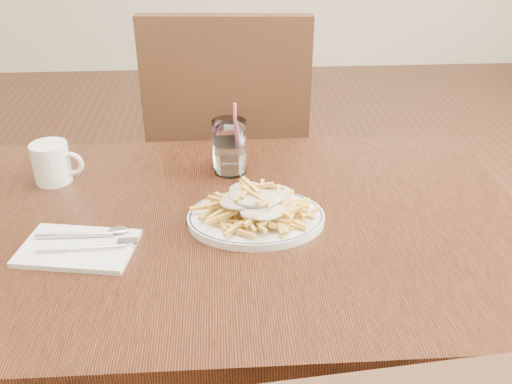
{
  "coord_description": "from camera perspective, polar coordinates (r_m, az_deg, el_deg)",
  "views": [
    {
      "loc": [
        -0.03,
        -0.99,
        1.37
      ],
      "look_at": [
        0.04,
        -0.01,
        0.82
      ],
      "focal_mm": 40.0,
      "sensor_mm": 36.0,
      "label": 1
    }
  ],
  "objects": [
    {
      "name": "loaded_fries",
      "position": [
        1.13,
        0.0,
        -0.82
      ],
      "size": [
        0.24,
        0.2,
        0.06
      ],
      "color": "gold",
      "rests_on": "fries_plate"
    },
    {
      "name": "water_glass",
      "position": [
        1.33,
        -2.67,
        4.23
      ],
      "size": [
        0.08,
        0.08,
        0.17
      ],
      "color": "white",
      "rests_on": "table"
    },
    {
      "name": "fries_plate",
      "position": [
        1.15,
        0.0,
        -2.62
      ],
      "size": [
        0.29,
        0.25,
        0.02
      ],
      "color": "white",
      "rests_on": "table"
    },
    {
      "name": "cutlery",
      "position": [
        1.12,
        -17.39,
        -4.83
      ],
      "size": [
        0.21,
        0.08,
        0.01
      ],
      "color": "silver",
      "rests_on": "napkin"
    },
    {
      "name": "chair_far",
      "position": [
        1.85,
        -2.62,
        4.26
      ],
      "size": [
        0.51,
        0.51,
        1.04
      ],
      "color": "#311C10",
      "rests_on": "ground"
    },
    {
      "name": "table",
      "position": [
        1.21,
        -1.85,
        -5.93
      ],
      "size": [
        1.2,
        0.8,
        0.75
      ],
      "color": "black",
      "rests_on": "ground"
    },
    {
      "name": "napkin",
      "position": [
        1.12,
        -17.37,
        -5.36
      ],
      "size": [
        0.23,
        0.17,
        0.01
      ],
      "primitive_type": "cube",
      "rotation": [
        0.0,
        0.0,
        -0.18
      ],
      "color": "white",
      "rests_on": "table"
    },
    {
      "name": "coffee_mug",
      "position": [
        1.37,
        -19.7,
        2.76
      ],
      "size": [
        0.12,
        0.08,
        0.09
      ],
      "color": "white",
      "rests_on": "table"
    }
  ]
}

